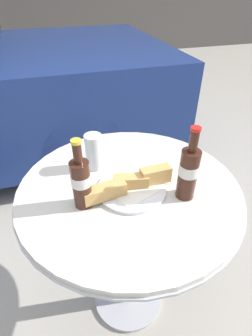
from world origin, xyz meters
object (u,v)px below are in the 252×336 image
(drinking_glass, at_px, (94,153))
(lunch_plate_near, at_px, (130,186))
(cola_bottle_right, at_px, (188,171))
(bistro_table, at_px, (129,214))
(cola_bottle_left, at_px, (81,181))

(drinking_glass, xyz_separation_m, lunch_plate_near, (0.09, -0.18, -0.04))
(cola_bottle_right, bearing_deg, lunch_plate_near, 156.31)
(bistro_table, xyz_separation_m, drinking_glass, (-0.09, 0.15, 0.21))
(drinking_glass, height_order, lunch_plate_near, drinking_glass)
(drinking_glass, bearing_deg, cola_bottle_left, -111.51)
(cola_bottle_right, height_order, drinking_glass, cola_bottle_right)
(cola_bottle_right, bearing_deg, cola_bottle_left, 170.34)
(cola_bottle_left, height_order, cola_bottle_right, cola_bottle_right)
(bistro_table, xyz_separation_m, cola_bottle_right, (0.17, -0.10, 0.25))
(bistro_table, height_order, cola_bottle_left, cola_bottle_left)
(cola_bottle_left, height_order, drinking_glass, cola_bottle_left)
(cola_bottle_right, relative_size, lunch_plate_near, 0.81)
(cola_bottle_left, xyz_separation_m, lunch_plate_near, (0.17, 0.02, -0.07))
(bistro_table, bearing_deg, lunch_plate_near, -100.00)
(cola_bottle_left, bearing_deg, drinking_glass, 68.49)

